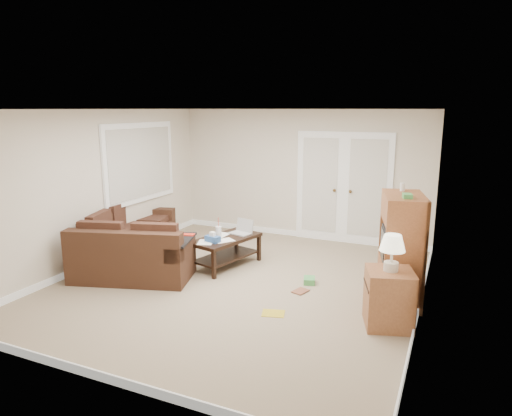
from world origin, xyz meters
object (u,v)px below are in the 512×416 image
at_px(tv_armoire, 401,248).
at_px(side_cabinet, 389,294).
at_px(sectional_sofa, 132,245).
at_px(coffee_table, 227,250).

height_order(tv_armoire, side_cabinet, tv_armoire).
bearing_deg(side_cabinet, sectional_sofa, 155.21).
bearing_deg(sectional_sofa, tv_armoire, -13.31).
relative_size(sectional_sofa, side_cabinet, 2.49).
xyz_separation_m(coffee_table, side_cabinet, (2.71, -1.10, 0.14)).
xyz_separation_m(sectional_sofa, side_cabinet, (4.15, -0.54, 0.08)).
height_order(sectional_sofa, side_cabinet, side_cabinet).
height_order(coffee_table, side_cabinet, side_cabinet).
relative_size(coffee_table, tv_armoire, 0.83).
bearing_deg(side_cabinet, coffee_table, 140.55).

